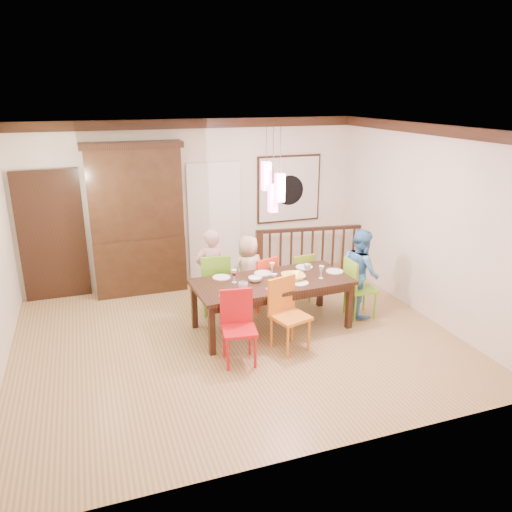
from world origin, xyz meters
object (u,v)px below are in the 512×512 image
object	(u,v)px
person_far_left	(211,272)
person_end_right	(361,272)
dining_table	(272,285)
person_far_mid	(248,271)
chair_far_left	(215,279)
balustrade	(312,251)
chair_end_right	(361,284)
china_hutch	(137,219)

from	to	relation	value
person_far_left	person_end_right	xyz separation A→B (m)	(2.19, -0.77, -0.00)
dining_table	person_far_mid	distance (m)	0.88
person_far_mid	person_end_right	distance (m)	1.77
chair_far_left	person_end_right	size ratio (longest dim) A/B	0.73
person_far_left	person_end_right	bearing A→B (deg)	157.71
balustrade	chair_far_left	bearing A→B (deg)	-148.13
dining_table	chair_end_right	world-z (taller)	chair_end_right
china_hutch	person_far_left	bearing A→B (deg)	-54.43
chair_end_right	person_far_mid	world-z (taller)	person_far_mid
person_end_right	chair_end_right	bearing A→B (deg)	162.78
dining_table	person_end_right	size ratio (longest dim) A/B	1.70
dining_table	person_far_mid	world-z (taller)	person_far_mid
chair_far_left	person_far_mid	bearing A→B (deg)	-164.16
person_end_right	dining_table	bearing A→B (deg)	98.52
person_end_right	person_far_mid	bearing A→B (deg)	68.84
person_far_left	person_far_mid	xyz separation A→B (m)	(0.63, 0.07, -0.09)
person_far_mid	chair_end_right	bearing A→B (deg)	136.90
dining_table	person_end_right	distance (m)	1.49
dining_table	chair_end_right	distance (m)	1.45
chair_end_right	balustrade	distance (m)	1.84
dining_table	balustrade	distance (m)	2.31
balustrade	person_far_left	world-z (taller)	person_far_left
dining_table	china_hutch	world-z (taller)	china_hutch
balustrade	person_end_right	world-z (taller)	person_end_right
dining_table	person_end_right	bearing A→B (deg)	-1.37
chair_far_left	chair_end_right	distance (m)	2.25
chair_end_right	person_far_left	xyz separation A→B (m)	(-2.14, 0.87, 0.15)
china_hutch	person_end_right	bearing A→B (deg)	-33.60
person_far_left	person_far_mid	bearing A→B (deg)	-176.81
person_far_mid	chair_far_left	bearing A→B (deg)	-4.43
china_hutch	balustrade	distance (m)	3.23
chair_far_left	china_hutch	xyz separation A→B (m)	(-0.99, 1.30, 0.72)
balustrade	china_hutch	bearing A→B (deg)	-178.78
chair_far_left	balustrade	world-z (taller)	chair_far_left
chair_far_left	person_end_right	world-z (taller)	person_end_right
balustrade	person_far_left	distance (m)	2.39
china_hutch	chair_end_right	bearing A→B (deg)	-35.39
person_far_mid	dining_table	bearing A→B (deg)	83.51
person_far_mid	person_end_right	size ratio (longest dim) A/B	0.87
dining_table	chair_far_left	world-z (taller)	chair_far_left
chair_far_left	dining_table	bearing A→B (deg)	137.58
dining_table	china_hutch	distance (m)	2.74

